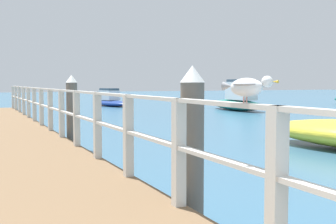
# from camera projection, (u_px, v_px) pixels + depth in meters

# --- Properties ---
(pier_railing) EXTENTS (0.12, 22.50, 1.15)m
(pier_railing) POSITION_uv_depth(u_px,v_px,m) (50.00, 105.00, 11.79)
(pier_railing) COLOR beige
(pier_railing) RESTS_ON pier_deck
(dock_piling_near) EXTENTS (0.29, 0.29, 1.91)m
(dock_piling_near) POSITION_uv_depth(u_px,v_px,m) (192.00, 146.00, 5.09)
(dock_piling_near) COLOR #6B6056
(dock_piling_near) RESTS_ON ground_plane
(dock_piling_far) EXTENTS (0.29, 0.29, 1.91)m
(dock_piling_far) POSITION_uv_depth(u_px,v_px,m) (72.00, 112.00, 11.06)
(dock_piling_far) COLOR #6B6056
(dock_piling_far) RESTS_ON ground_plane
(seagull_foreground) EXTENTS (0.26, 0.44, 0.21)m
(seagull_foreground) POSITION_uv_depth(u_px,v_px,m) (247.00, 86.00, 3.40)
(seagull_foreground) COLOR white
(seagull_foreground) RESTS_ON pier_railing
(boat_2) EXTENTS (1.97, 5.56, 1.91)m
(boat_2) POSITION_uv_depth(u_px,v_px,m) (238.00, 100.00, 26.45)
(boat_2) COLOR #197266
(boat_2) RESTS_ON ground_plane
(boat_5) EXTENTS (2.20, 4.28, 1.30)m
(boat_5) POSITION_uv_depth(u_px,v_px,m) (111.00, 100.00, 31.32)
(boat_5) COLOR navy
(boat_5) RESTS_ON ground_plane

